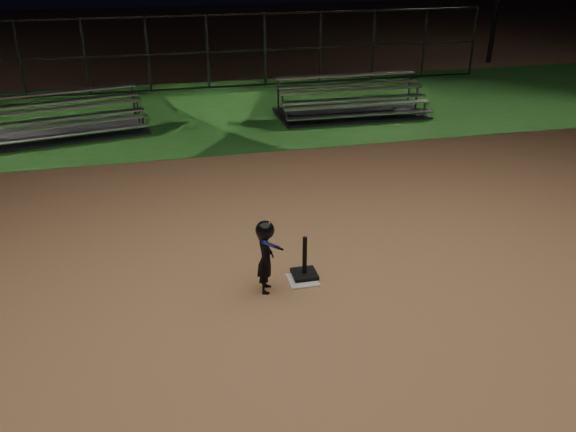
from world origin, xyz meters
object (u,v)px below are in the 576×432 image
object	(u,v)px
batting_tee	(305,269)
bleacher_right	(351,108)
bleacher_left	(64,127)
home_plate	(303,280)
child_batter	(266,255)

from	to	relation	value
batting_tee	bleacher_right	distance (m)	9.38
batting_tee	bleacher_left	distance (m)	9.63
bleacher_right	bleacher_left	bearing A→B (deg)	-179.08
home_plate	child_batter	size ratio (longest dim) A/B	0.39
batting_tee	bleacher_left	xyz separation A→B (m)	(-4.43, 8.55, 0.07)
batting_tee	bleacher_right	bearing A→B (deg)	66.77
child_batter	home_plate	bearing A→B (deg)	-63.33
batting_tee	home_plate	bearing A→B (deg)	-118.49
home_plate	bleacher_left	distance (m)	9.70
home_plate	bleacher_left	xyz separation A→B (m)	(-4.38, 8.65, 0.20)
home_plate	child_batter	xyz separation A→B (m)	(-0.61, -0.13, 0.60)
child_batter	bleacher_left	world-z (taller)	child_batter
home_plate	batting_tee	world-z (taller)	batting_tee
batting_tee	child_batter	world-z (taller)	child_batter
bleacher_left	child_batter	bearing A→B (deg)	-78.22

